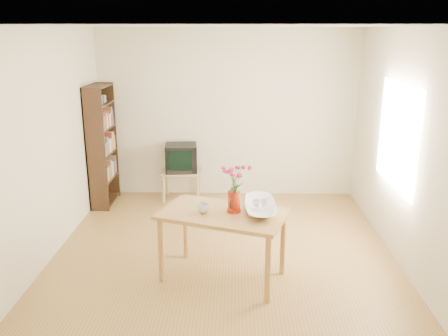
{
  "coord_description": "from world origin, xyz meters",
  "views": [
    {
      "loc": [
        0.13,
        -5.04,
        2.58
      ],
      "look_at": [
        0.0,
        0.3,
        1.0
      ],
      "focal_mm": 38.0,
      "sensor_mm": 36.0,
      "label": 1
    }
  ],
  "objects_px": {
    "pitcher": "(234,202)",
    "mug": "(203,208)",
    "table": "(223,221)",
    "bowl": "(260,190)",
    "television": "(181,157)"
  },
  "relations": [
    {
      "from": "mug",
      "to": "television",
      "type": "distance_m",
      "value": 2.53
    },
    {
      "from": "table",
      "to": "bowl",
      "type": "xyz_separation_m",
      "value": [
        0.39,
        0.07,
        0.32
      ]
    },
    {
      "from": "pitcher",
      "to": "mug",
      "type": "bearing_deg",
      "value": -155.82
    },
    {
      "from": "television",
      "to": "mug",
      "type": "bearing_deg",
      "value": -84.3
    },
    {
      "from": "table",
      "to": "pitcher",
      "type": "height_order",
      "value": "pitcher"
    },
    {
      "from": "bowl",
      "to": "table",
      "type": "bearing_deg",
      "value": -169.8
    },
    {
      "from": "mug",
      "to": "bowl",
      "type": "distance_m",
      "value": 0.62
    },
    {
      "from": "mug",
      "to": "television",
      "type": "bearing_deg",
      "value": -63.36
    },
    {
      "from": "pitcher",
      "to": "mug",
      "type": "height_order",
      "value": "pitcher"
    },
    {
      "from": "table",
      "to": "pitcher",
      "type": "bearing_deg",
      "value": 31.47
    },
    {
      "from": "table",
      "to": "mug",
      "type": "bearing_deg",
      "value": -156.85
    },
    {
      "from": "mug",
      "to": "bowl",
      "type": "relative_size",
      "value": 0.26
    },
    {
      "from": "table",
      "to": "television",
      "type": "relative_size",
      "value": 2.79
    },
    {
      "from": "bowl",
      "to": "television",
      "type": "xyz_separation_m",
      "value": [
        -1.09,
        2.39,
        -0.3
      ]
    },
    {
      "from": "bowl",
      "to": "television",
      "type": "bearing_deg",
      "value": 114.63
    }
  ]
}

